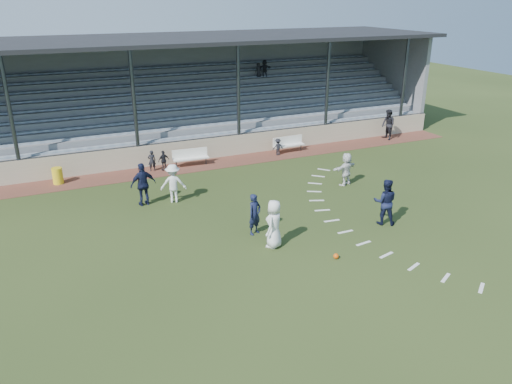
{
  "coord_description": "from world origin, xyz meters",
  "views": [
    {
      "loc": [
        -7.91,
        -15.09,
        8.92
      ],
      "look_at": [
        0.0,
        2.5,
        1.3
      ],
      "focal_mm": 35.0,
      "sensor_mm": 36.0,
      "label": 1
    }
  ],
  "objects_px": {
    "football": "(336,256)",
    "trash_bin": "(58,176)",
    "bench_left": "(190,156)",
    "player_navy_lead": "(255,214)",
    "bench_right": "(288,143)",
    "player_white_lead": "(274,224)",
    "official": "(388,125)"
  },
  "relations": [
    {
      "from": "player_white_lead",
      "to": "official",
      "type": "distance_m",
      "value": 17.1
    },
    {
      "from": "official",
      "to": "player_navy_lead",
      "type": "bearing_deg",
      "value": -53.44
    },
    {
      "from": "player_white_lead",
      "to": "official",
      "type": "bearing_deg",
      "value": 175.24
    },
    {
      "from": "trash_bin",
      "to": "official",
      "type": "distance_m",
      "value": 20.5
    },
    {
      "from": "bench_right",
      "to": "trash_bin",
      "type": "distance_m",
      "value": 13.19
    },
    {
      "from": "trash_bin",
      "to": "football",
      "type": "xyz_separation_m",
      "value": [
        8.63,
        -12.36,
        -0.33
      ]
    },
    {
      "from": "player_white_lead",
      "to": "official",
      "type": "height_order",
      "value": "official"
    },
    {
      "from": "bench_left",
      "to": "official",
      "type": "distance_m",
      "value": 13.51
    },
    {
      "from": "player_white_lead",
      "to": "player_navy_lead",
      "type": "bearing_deg",
      "value": -123.15
    },
    {
      "from": "official",
      "to": "player_white_lead",
      "type": "bearing_deg",
      "value": -49.43
    },
    {
      "from": "trash_bin",
      "to": "player_white_lead",
      "type": "xyz_separation_m",
      "value": [
        6.99,
        -10.56,
        0.51
      ]
    },
    {
      "from": "player_white_lead",
      "to": "player_navy_lead",
      "type": "xyz_separation_m",
      "value": [
        -0.22,
        1.29,
        -0.1
      ]
    },
    {
      "from": "trash_bin",
      "to": "player_navy_lead",
      "type": "xyz_separation_m",
      "value": [
        6.77,
        -9.27,
        0.41
      ]
    },
    {
      "from": "football",
      "to": "official",
      "type": "relative_size",
      "value": 0.1
    },
    {
      "from": "bench_left",
      "to": "football",
      "type": "distance_m",
      "value": 12.5
    },
    {
      "from": "bench_left",
      "to": "bench_right",
      "type": "xyz_separation_m",
      "value": [
        6.2,
        0.08,
        0.0
      ]
    },
    {
      "from": "football",
      "to": "player_navy_lead",
      "type": "bearing_deg",
      "value": 120.95
    },
    {
      "from": "bench_left",
      "to": "trash_bin",
      "type": "height_order",
      "value": "bench_left"
    },
    {
      "from": "trash_bin",
      "to": "player_white_lead",
      "type": "bearing_deg",
      "value": -56.51
    },
    {
      "from": "official",
      "to": "trash_bin",
      "type": "bearing_deg",
      "value": -87.48
    },
    {
      "from": "bench_left",
      "to": "football",
      "type": "xyz_separation_m",
      "value": [
        1.64,
        -12.39,
        -0.48
      ]
    },
    {
      "from": "bench_right",
      "to": "player_white_lead",
      "type": "height_order",
      "value": "player_white_lead"
    },
    {
      "from": "bench_right",
      "to": "football",
      "type": "bearing_deg",
      "value": -112.55
    },
    {
      "from": "bench_right",
      "to": "trash_bin",
      "type": "height_order",
      "value": "bench_right"
    },
    {
      "from": "football",
      "to": "official",
      "type": "xyz_separation_m",
      "value": [
        11.86,
        12.3,
        0.91
      ]
    },
    {
      "from": "official",
      "to": "bench_right",
      "type": "bearing_deg",
      "value": -88.62
    },
    {
      "from": "trash_bin",
      "to": "official",
      "type": "xyz_separation_m",
      "value": [
        20.49,
        -0.06,
        0.57
      ]
    },
    {
      "from": "bench_left",
      "to": "bench_right",
      "type": "relative_size",
      "value": 1.0
    },
    {
      "from": "bench_right",
      "to": "official",
      "type": "height_order",
      "value": "official"
    },
    {
      "from": "bench_left",
      "to": "player_navy_lead",
      "type": "relative_size",
      "value": 1.19
    },
    {
      "from": "football",
      "to": "trash_bin",
      "type": "bearing_deg",
      "value": 124.91
    },
    {
      "from": "football",
      "to": "official",
      "type": "distance_m",
      "value": 17.11
    }
  ]
}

